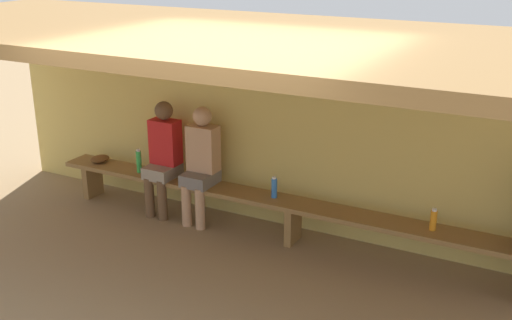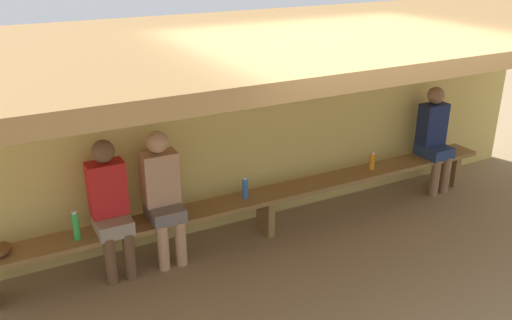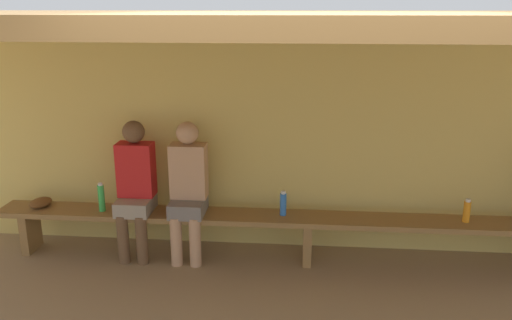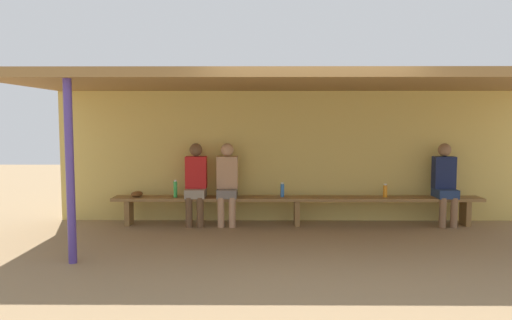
# 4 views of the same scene
# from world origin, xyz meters

# --- Properties ---
(ground_plane) EXTENTS (24.00, 24.00, 0.00)m
(ground_plane) POSITION_xyz_m (0.00, 0.00, 0.00)
(ground_plane) COLOR #937754
(back_wall) EXTENTS (8.00, 0.20, 2.20)m
(back_wall) POSITION_xyz_m (0.00, 2.00, 1.10)
(back_wall) COLOR #D8BC60
(back_wall) RESTS_ON ground
(dugout_roof) EXTENTS (8.00, 2.80, 0.12)m
(dugout_roof) POSITION_xyz_m (0.00, 0.70, 2.26)
(dugout_roof) COLOR olive
(dugout_roof) RESTS_ON back_wall
(support_post) EXTENTS (0.10, 0.10, 2.20)m
(support_post) POSITION_xyz_m (-2.86, -0.55, 1.10)
(support_post) COLOR #4C388C
(support_post) RESTS_ON ground
(bench) EXTENTS (6.00, 0.36, 0.46)m
(bench) POSITION_xyz_m (0.00, 1.55, 0.39)
(bench) COLOR olive
(bench) RESTS_ON ground
(player_shirtless_tan) EXTENTS (0.34, 0.42, 1.34)m
(player_shirtless_tan) POSITION_xyz_m (-1.14, 1.55, 0.73)
(player_shirtless_tan) COLOR slate
(player_shirtless_tan) RESTS_ON ground
(player_leftmost) EXTENTS (0.34, 0.42, 1.34)m
(player_leftmost) POSITION_xyz_m (2.40, 1.55, 0.73)
(player_leftmost) COLOR navy
(player_leftmost) RESTS_ON ground
(player_near_post) EXTENTS (0.34, 0.42, 1.34)m
(player_near_post) POSITION_xyz_m (-1.65, 1.55, 0.73)
(player_near_post) COLOR gray
(player_near_post) RESTS_ON ground
(water_bottle_green) EXTENTS (0.06, 0.06, 0.22)m
(water_bottle_green) POSITION_xyz_m (1.44, 1.56, 0.56)
(water_bottle_green) COLOR orange
(water_bottle_green) RESTS_ON bench
(water_bottle_clear) EXTENTS (0.06, 0.06, 0.24)m
(water_bottle_clear) POSITION_xyz_m (-0.24, 1.57, 0.57)
(water_bottle_clear) COLOR blue
(water_bottle_clear) RESTS_ON bench
(water_bottle_blue) EXTENTS (0.06, 0.06, 0.28)m
(water_bottle_blue) POSITION_xyz_m (-1.98, 1.52, 0.60)
(water_bottle_blue) COLOR green
(water_bottle_blue) RESTS_ON bench
(baseball_glove_dark_brown) EXTENTS (0.25, 0.29, 0.09)m
(baseball_glove_dark_brown) POSITION_xyz_m (-2.62, 1.57, 0.51)
(baseball_glove_dark_brown) COLOR brown
(baseball_glove_dark_brown) RESTS_ON bench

